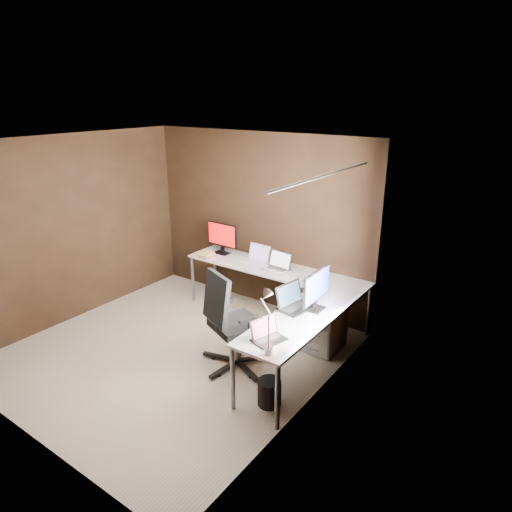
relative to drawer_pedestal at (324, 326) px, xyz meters
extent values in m
cube|color=#B7AF8F|center=(-1.43, -1.15, -0.30)|extent=(3.60, 3.60, 0.00)
cube|color=white|center=(-1.43, -1.15, 2.20)|extent=(3.60, 3.60, 0.00)
cube|color=black|center=(-1.43, 0.65, 0.95)|extent=(3.60, 0.00, 2.50)
cube|color=black|center=(-1.43, -2.95, 0.95)|extent=(3.60, 0.00, 2.50)
cube|color=black|center=(-3.23, -1.15, 0.95)|extent=(0.00, 3.60, 2.50)
cube|color=black|center=(0.37, -1.15, 0.95)|extent=(0.00, 3.60, 2.50)
cube|color=white|center=(0.36, -0.80, 1.15)|extent=(0.00, 1.00, 1.30)
cube|color=orange|center=(0.32, -1.53, 0.95)|extent=(0.01, 0.35, 2.00)
cube|color=orange|center=(0.32, -0.08, 0.95)|extent=(0.01, 0.35, 2.00)
cylinder|color=slate|center=(0.32, -0.80, 1.98)|extent=(0.02, 1.90, 0.02)
cube|color=silver|center=(-0.96, 0.35, 0.41)|extent=(2.65, 0.60, 0.03)
cube|color=silver|center=(0.07, -0.78, 0.41)|extent=(0.60, 1.65, 0.03)
cylinder|color=slate|center=(-2.24, 0.09, 0.05)|extent=(0.05, 0.05, 0.70)
cylinder|color=slate|center=(-2.24, 0.61, 0.05)|extent=(0.05, 0.05, 0.70)
cylinder|color=slate|center=(-0.19, -1.56, 0.05)|extent=(0.05, 0.05, 0.70)
cylinder|color=slate|center=(0.33, -1.56, 0.05)|extent=(0.05, 0.05, 0.70)
cylinder|color=slate|center=(0.33, 0.61, 0.05)|extent=(0.05, 0.05, 0.70)
cube|color=silver|center=(0.00, 0.00, 0.00)|extent=(0.42, 0.50, 0.60)
cube|color=black|center=(-1.92, 0.40, 0.44)|extent=(0.24, 0.16, 0.01)
cube|color=black|center=(-1.92, 0.42, 0.50)|extent=(0.05, 0.03, 0.11)
cube|color=black|center=(-1.92, 0.42, 0.72)|extent=(0.53, 0.04, 0.34)
cube|color=red|center=(-1.92, 0.41, 0.72)|extent=(0.50, 0.02, 0.31)
cube|color=black|center=(0.12, -0.44, 0.44)|extent=(0.14, 0.21, 0.01)
cube|color=black|center=(0.10, -0.44, 0.49)|extent=(0.03, 0.05, 0.10)
cube|color=black|center=(0.10, -0.44, 0.71)|extent=(0.03, 0.56, 0.34)
cube|color=#161BAC|center=(0.12, -0.44, 0.71)|extent=(0.01, 0.53, 0.31)
cube|color=silver|center=(-1.30, 0.39, 0.44)|extent=(0.35, 0.25, 0.02)
cube|color=silver|center=(-1.29, 0.48, 0.55)|extent=(0.35, 0.07, 0.22)
cube|color=#8B65A5|center=(-1.29, 0.48, 0.55)|extent=(0.31, 0.06, 0.19)
cube|color=silver|center=(-0.89, 0.29, 0.44)|extent=(0.38, 0.28, 0.02)
cube|color=silver|center=(-0.88, 0.39, 0.56)|extent=(0.36, 0.10, 0.22)
cube|color=silver|center=(-0.88, 0.38, 0.56)|extent=(0.32, 0.08, 0.19)
cube|color=black|center=(-0.08, -0.55, 0.44)|extent=(0.34, 0.44, 0.02)
cube|color=black|center=(-0.19, -0.53, 0.57)|extent=(0.14, 0.41, 0.25)
cube|color=#182639|center=(-0.18, -0.53, 0.57)|extent=(0.12, 0.36, 0.22)
cube|color=black|center=(0.06, -1.30, 0.44)|extent=(0.30, 0.36, 0.02)
cube|color=black|center=(-0.02, -1.28, 0.54)|extent=(0.15, 0.32, 0.19)
cube|color=#B34879|center=(-0.01, -1.28, 0.54)|extent=(0.12, 0.28, 0.17)
cube|color=#AC795D|center=(-2.01, 0.15, 0.44)|extent=(0.26, 0.22, 0.02)
cube|color=gold|center=(-2.01, 0.15, 0.46)|extent=(0.23, 0.19, 0.02)
cube|color=beige|center=(-2.01, 0.15, 0.48)|extent=(0.23, 0.18, 0.02)
cube|color=gold|center=(-2.01, 0.15, 0.50)|extent=(0.20, 0.16, 0.01)
ellipsoid|color=black|center=(-2.05, 0.15, 0.45)|extent=(0.09, 0.06, 0.04)
ellipsoid|color=black|center=(-0.36, 0.15, 0.44)|extent=(0.08, 0.06, 0.03)
cylinder|color=slate|center=(0.19, -1.50, 0.46)|extent=(0.08, 0.08, 0.06)
cylinder|color=slate|center=(0.19, -1.50, 0.65)|extent=(0.02, 0.02, 0.32)
cylinder|color=slate|center=(0.14, -1.47, 0.87)|extent=(0.02, 0.17, 0.24)
cone|color=slate|center=(0.09, -1.40, 0.95)|extent=(0.10, 0.13, 0.13)
cylinder|color=slate|center=(-0.64, -0.91, -0.03)|extent=(0.07, 0.07, 0.42)
cube|color=black|center=(-0.64, -0.91, 0.22)|extent=(0.66, 0.66, 0.09)
cube|color=black|center=(-0.73, -1.14, 0.60)|extent=(0.48, 0.30, 0.55)
cylinder|color=black|center=(0.07, -1.30, -0.16)|extent=(0.29, 0.29, 0.28)
camera|label=1|loc=(2.19, -4.53, 2.68)|focal=32.00mm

